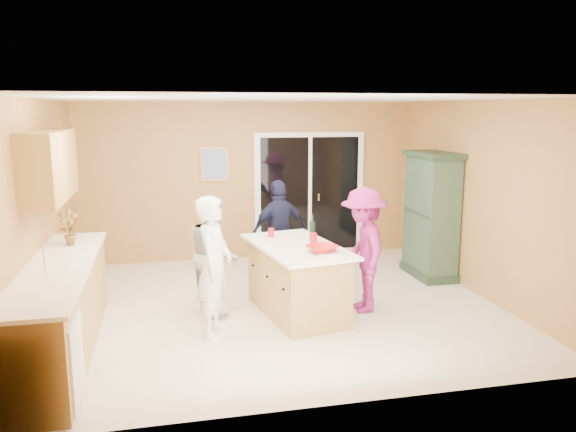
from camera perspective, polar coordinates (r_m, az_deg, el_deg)
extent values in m
plane|color=white|center=(7.27, -1.00, -9.13)|extent=(5.50, 5.50, 0.00)
cube|color=white|center=(6.84, -1.07, 11.81)|extent=(5.50, 5.00, 0.10)
cube|color=tan|center=(9.37, -4.07, 3.55)|extent=(5.50, 0.10, 2.60)
cube|color=tan|center=(4.57, 5.22, -4.20)|extent=(5.50, 0.10, 2.60)
cube|color=tan|center=(6.95, -23.86, 0.10)|extent=(0.10, 5.00, 2.60)
cube|color=tan|center=(7.95, 18.81, 1.69)|extent=(0.10, 5.00, 2.60)
cube|color=#B48946|center=(6.24, -22.13, -8.99)|extent=(0.60, 3.00, 0.90)
cube|color=white|center=(5.25, -23.97, -13.49)|extent=(0.62, 0.60, 0.72)
cube|color=white|center=(6.10, -22.30, -4.82)|extent=(0.65, 3.05, 0.04)
cylinder|color=silver|center=(5.59, -23.43, -4.50)|extent=(0.02, 0.02, 0.30)
cube|color=#B48946|center=(6.64, -23.09, 4.72)|extent=(0.35, 1.60, 0.75)
cube|color=white|center=(9.59, 2.20, 2.22)|extent=(1.90, 0.05, 2.10)
cube|color=black|center=(9.57, 2.22, 2.21)|extent=(1.70, 0.03, 1.94)
cube|color=white|center=(9.57, 2.23, 2.20)|extent=(0.06, 0.04, 1.94)
cube|color=silver|center=(9.61, 3.11, 1.93)|extent=(0.02, 0.03, 0.12)
cube|color=tan|center=(9.26, -7.46, 5.26)|extent=(0.46, 0.03, 0.56)
cube|color=#527AAB|center=(9.25, -7.45, 5.26)|extent=(0.38, 0.02, 0.48)
cube|color=#B48946|center=(6.88, 0.91, -6.64)|extent=(1.00, 1.58, 0.83)
cube|color=white|center=(6.76, 0.92, -3.12)|extent=(1.17, 1.79, 0.04)
cube|color=black|center=(7.00, 0.90, -9.52)|extent=(0.91, 1.49, 0.09)
cube|color=#213625|center=(8.80, 14.06, -5.53)|extent=(0.52, 0.98, 0.11)
cube|color=#344F3B|center=(8.60, 14.33, 0.04)|extent=(0.46, 0.92, 1.74)
cube|color=#213625|center=(8.48, 14.61, 6.07)|extent=(0.54, 1.02, 0.07)
imported|color=white|center=(6.21, -7.50, -5.15)|extent=(0.54, 0.66, 1.57)
imported|color=#A6A7A9|center=(6.95, -7.59, -3.82)|extent=(0.68, 0.81, 1.47)
imported|color=#161A32|center=(8.03, -0.86, -1.63)|extent=(0.95, 0.60, 1.50)
imported|color=#982172|center=(6.97, 7.67, -3.44)|extent=(0.67, 1.05, 1.55)
imported|color=red|center=(6.42, 3.48, -3.35)|extent=(0.45, 0.45, 0.08)
imported|color=#A11810|center=(6.88, -21.38, -1.07)|extent=(0.23, 0.16, 0.42)
cylinder|color=red|center=(7.18, -1.72, -1.68)|extent=(0.08, 0.08, 0.11)
cylinder|color=red|center=(6.84, 2.61, -2.27)|extent=(0.10, 0.10, 0.13)
cylinder|color=black|center=(7.05, 2.48, -1.46)|extent=(0.07, 0.07, 0.22)
cylinder|color=black|center=(7.02, 2.49, -0.22)|extent=(0.03, 0.03, 0.08)
cylinder|color=silver|center=(6.38, 4.20, -3.75)|extent=(0.34, 0.34, 0.02)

